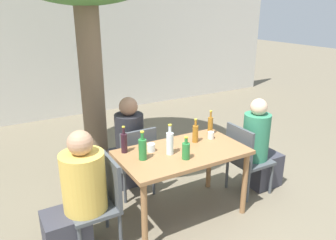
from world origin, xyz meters
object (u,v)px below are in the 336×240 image
(amber_bottle_3, at_px, (195,133))
(drinking_glass_1, at_px, (211,135))
(dining_table_front, at_px, (182,159))
(patio_chair_2, at_px, (135,158))
(wine_bottle_2, at_px, (124,142))
(person_seated_0, at_px, (77,200))
(patio_chair_0, at_px, (101,198))
(green_bottle_5, at_px, (186,150))
(patio_chair_1, at_px, (245,156))
(water_bottle_4, at_px, (170,143))
(person_seated_1, at_px, (260,150))
(drinking_glass_0, at_px, (151,148))
(green_bottle_1, at_px, (143,149))
(person_seated_2, at_px, (127,147))
(amber_bottle_0, at_px, (210,125))

(amber_bottle_3, distance_m, drinking_glass_1, 0.22)
(amber_bottle_3, bearing_deg, dining_table_front, -152.66)
(patio_chair_2, distance_m, wine_bottle_2, 0.59)
(patio_chair_2, bearing_deg, wine_bottle_2, 51.97)
(patio_chair_2, bearing_deg, person_seated_0, 35.61)
(patio_chair_0, bearing_deg, green_bottle_5, 78.06)
(person_seated_0, bearing_deg, drinking_glass_1, 94.29)
(patio_chair_1, bearing_deg, water_bottle_4, 89.85)
(person_seated_1, bearing_deg, wine_bottle_2, 80.85)
(patio_chair_0, relative_size, wine_bottle_2, 3.08)
(patio_chair_1, relative_size, patio_chair_2, 1.00)
(drinking_glass_0, bearing_deg, dining_table_front, -28.01)
(patio_chair_0, xyz_separation_m, green_bottle_5, (0.83, -0.18, 0.37))
(drinking_glass_1, bearing_deg, patio_chair_1, -14.99)
(patio_chair_0, relative_size, person_seated_0, 0.73)
(dining_table_front, xyz_separation_m, patio_chair_0, (-0.90, 0.00, -0.18))
(green_bottle_1, relative_size, drinking_glass_1, 3.63)
(green_bottle_1, xyz_separation_m, water_bottle_4, (0.29, -0.02, 0.01))
(patio_chair_0, bearing_deg, person_seated_1, 90.00)
(dining_table_front, xyz_separation_m, amber_bottle_3, (0.25, 0.13, 0.20))
(patio_chair_0, relative_size, person_seated_1, 0.74)
(person_seated_1, xyz_separation_m, wine_bottle_2, (-1.67, 0.27, 0.36))
(green_bottle_1, bearing_deg, drinking_glass_1, 5.86)
(person_seated_2, bearing_deg, drinking_glass_1, 134.99)
(patio_chair_2, bearing_deg, amber_bottle_0, 154.54)
(green_bottle_5, relative_size, drinking_glass_1, 2.88)
(person_seated_0, xyz_separation_m, wine_bottle_2, (0.59, 0.27, 0.34))
(amber_bottle_3, height_order, water_bottle_4, water_bottle_4)
(wine_bottle_2, relative_size, drinking_glass_0, 3.42)
(person_seated_2, relative_size, green_bottle_1, 4.06)
(wine_bottle_2, bearing_deg, water_bottle_4, -34.56)
(green_bottle_5, relative_size, drinking_glass_0, 2.82)
(patio_chair_2, height_order, person_seated_2, person_seated_2)
(patio_chair_2, height_order, water_bottle_4, water_bottle_4)
(patio_chair_2, xyz_separation_m, person_seated_0, (-0.86, -0.61, 0.05))
(amber_bottle_3, distance_m, drinking_glass_0, 0.54)
(amber_bottle_0, height_order, drinking_glass_1, amber_bottle_0)
(patio_chair_1, height_order, person_seated_0, person_seated_0)
(dining_table_front, height_order, green_bottle_1, green_bottle_1)
(patio_chair_1, height_order, person_seated_1, person_seated_1)
(drinking_glass_1, bearing_deg, patio_chair_0, -175.00)
(person_seated_0, relative_size, person_seated_2, 1.00)
(patio_chair_2, distance_m, drinking_glass_1, 0.94)
(amber_bottle_0, relative_size, green_bottle_1, 0.98)
(person_seated_2, xyz_separation_m, drinking_glass_1, (0.73, -0.73, 0.27))
(patio_chair_2, xyz_separation_m, drinking_glass_1, (0.73, -0.50, 0.32))
(drinking_glass_1, bearing_deg, drinking_glass_0, 177.40)
(amber_bottle_0, height_order, drinking_glass_0, amber_bottle_0)
(amber_bottle_3, bearing_deg, green_bottle_5, -136.40)
(drinking_glass_1, bearing_deg, amber_bottle_0, 56.53)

